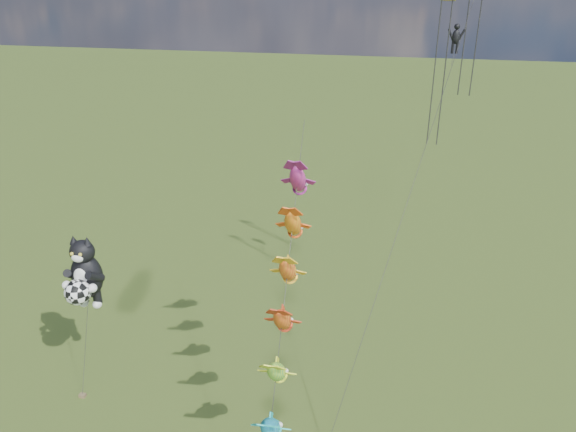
# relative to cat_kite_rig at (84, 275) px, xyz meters

# --- Properties ---
(cat_kite_rig) EXTENTS (2.31, 4.05, 9.98)m
(cat_kite_rig) POSITION_rel_cat_kite_rig_xyz_m (0.00, 0.00, 0.00)
(cat_kite_rig) COLOR brown
(cat_kite_rig) RESTS_ON ground
(fish_windsock_rig) EXTENTS (1.33, 15.96, 16.96)m
(fish_windsock_rig) POSITION_rel_cat_kite_rig_xyz_m (13.47, -3.10, 2.17)
(fish_windsock_rig) COLOR brown
(fish_windsock_rig) RESTS_ON ground
(parafoil_rig) EXTENTS (7.46, 16.37, 25.89)m
(parafoil_rig) POSITION_rel_cat_kite_rig_xyz_m (21.47, 9.82, 13.46)
(parafoil_rig) COLOR brown
(parafoil_rig) RESTS_ON ground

